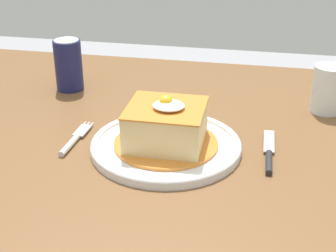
{
  "coord_description": "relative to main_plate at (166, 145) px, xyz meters",
  "views": [
    {
      "loc": [
        0.16,
        -0.84,
        1.21
      ],
      "look_at": [
        -0.01,
        -0.01,
        0.79
      ],
      "focal_mm": 53.23,
      "sensor_mm": 36.0,
      "label": 1
    }
  ],
  "objects": [
    {
      "name": "drinking_glass",
      "position": [
        0.31,
        0.24,
        0.04
      ],
      "size": [
        0.07,
        0.07,
        0.1
      ],
      "color": "gold",
      "rests_on": "dining_table"
    },
    {
      "name": "sandwich_meal",
      "position": [
        0.0,
        -0.0,
        0.04
      ],
      "size": [
        0.2,
        0.2,
        0.1
      ],
      "color": "orange",
      "rests_on": "main_plate"
    },
    {
      "name": "fork",
      "position": [
        -0.18,
        -0.01,
        -0.0
      ],
      "size": [
        0.02,
        0.14,
        0.01
      ],
      "color": "silver",
      "rests_on": "dining_table"
    },
    {
      "name": "dining_table",
      "position": [
        0.01,
        0.03,
        -0.1
      ],
      "size": [
        1.42,
        0.99,
        0.75
      ],
      "color": "brown",
      "rests_on": "ground_plane"
    },
    {
      "name": "knife",
      "position": [
        0.19,
        0.0,
        -0.0
      ],
      "size": [
        0.02,
        0.17,
        0.01
      ],
      "color": "#262628",
      "rests_on": "dining_table"
    },
    {
      "name": "main_plate",
      "position": [
        0.0,
        0.0,
        0.0
      ],
      "size": [
        0.29,
        0.29,
        0.02
      ],
      "color": "white",
      "rests_on": "dining_table"
    },
    {
      "name": "soda_can",
      "position": [
        -0.29,
        0.26,
        0.05
      ],
      "size": [
        0.07,
        0.07,
        0.12
      ],
      "color": "#191E51",
      "rests_on": "dining_table"
    }
  ]
}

